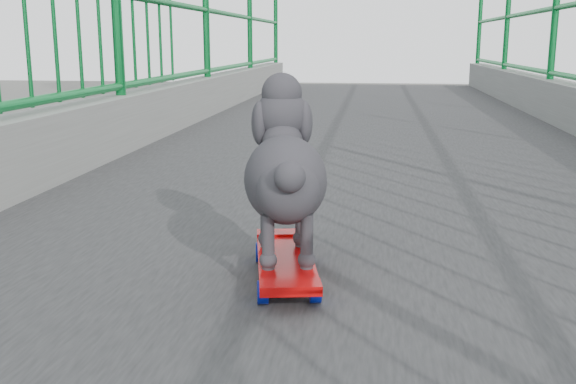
# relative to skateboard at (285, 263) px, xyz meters

# --- Properties ---
(skateboard) EXTENTS (0.22, 0.49, 0.06)m
(skateboard) POSITION_rel_skateboard_xyz_m (0.00, 0.00, 0.00)
(skateboard) COLOR red
(skateboard) RESTS_ON footbridge
(poodle) EXTENTS (0.26, 0.49, 0.41)m
(poodle) POSITION_rel_skateboard_xyz_m (-0.00, 0.03, 0.24)
(poodle) COLOR #312E33
(poodle) RESTS_ON skateboard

